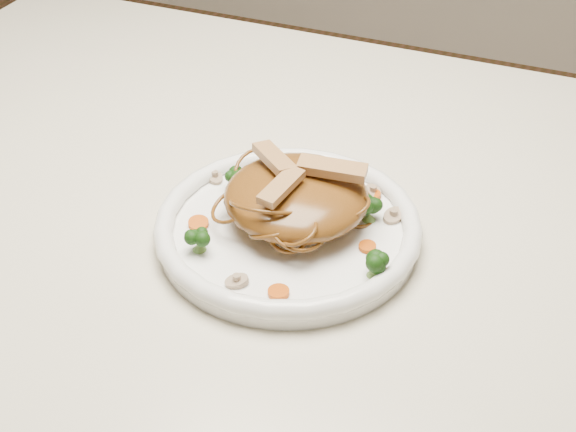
% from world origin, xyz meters
% --- Properties ---
extents(table, '(1.20, 0.80, 0.75)m').
position_xyz_m(table, '(0.00, 0.00, 0.65)').
color(table, beige).
rests_on(table, ground).
extents(plate, '(0.32, 0.32, 0.02)m').
position_xyz_m(plate, '(0.06, -0.08, 0.76)').
color(plate, white).
rests_on(plate, table).
extents(noodle_mound, '(0.18, 0.18, 0.05)m').
position_xyz_m(noodle_mound, '(0.06, -0.06, 0.79)').
color(noodle_mound, brown).
rests_on(noodle_mound, plate).
extents(chicken_a, '(0.07, 0.03, 0.01)m').
position_xyz_m(chicken_a, '(0.10, -0.05, 0.83)').
color(chicken_a, tan).
rests_on(chicken_a, noodle_mound).
extents(chicken_b, '(0.06, 0.06, 0.01)m').
position_xyz_m(chicken_b, '(0.04, -0.05, 0.83)').
color(chicken_b, tan).
rests_on(chicken_b, noodle_mound).
extents(chicken_c, '(0.03, 0.06, 0.01)m').
position_xyz_m(chicken_c, '(0.06, -0.10, 0.83)').
color(chicken_c, tan).
rests_on(chicken_c, noodle_mound).
extents(broccoli_0, '(0.03, 0.03, 0.03)m').
position_xyz_m(broccoli_0, '(0.14, -0.04, 0.78)').
color(broccoli_0, '#18370B').
rests_on(broccoli_0, plate).
extents(broccoli_1, '(0.03, 0.03, 0.03)m').
position_xyz_m(broccoli_1, '(-0.01, -0.04, 0.78)').
color(broccoli_1, '#18370B').
rests_on(broccoli_1, plate).
extents(broccoli_2, '(0.03, 0.03, 0.03)m').
position_xyz_m(broccoli_2, '(-0.00, -0.15, 0.78)').
color(broccoli_2, '#18370B').
rests_on(broccoli_2, plate).
extents(broccoli_3, '(0.03, 0.03, 0.03)m').
position_xyz_m(broccoli_3, '(0.17, -0.12, 0.78)').
color(broccoli_3, '#18370B').
rests_on(broccoli_3, plate).
extents(carrot_0, '(0.02, 0.02, 0.00)m').
position_xyz_m(carrot_0, '(0.13, 0.00, 0.77)').
color(carrot_0, '#BD4506').
rests_on(carrot_0, plate).
extents(carrot_1, '(0.03, 0.03, 0.00)m').
position_xyz_m(carrot_1, '(-0.02, -0.11, 0.77)').
color(carrot_1, '#BD4506').
rests_on(carrot_1, plate).
extents(carrot_2, '(0.02, 0.02, 0.00)m').
position_xyz_m(carrot_2, '(0.15, -0.08, 0.77)').
color(carrot_2, '#BD4506').
rests_on(carrot_2, plate).
extents(carrot_3, '(0.02, 0.02, 0.00)m').
position_xyz_m(carrot_3, '(0.03, 0.01, 0.77)').
color(carrot_3, '#BD4506').
rests_on(carrot_3, plate).
extents(carrot_4, '(0.03, 0.03, 0.00)m').
position_xyz_m(carrot_4, '(0.09, -0.18, 0.77)').
color(carrot_4, '#BD4506').
rests_on(carrot_4, plate).
extents(mushroom_0, '(0.03, 0.03, 0.01)m').
position_xyz_m(mushroom_0, '(0.05, -0.18, 0.77)').
color(mushroom_0, tan).
rests_on(mushroom_0, plate).
extents(mushroom_1, '(0.03, 0.03, 0.01)m').
position_xyz_m(mushroom_1, '(0.16, -0.03, 0.77)').
color(mushroom_1, tan).
rests_on(mushroom_1, plate).
extents(mushroom_2, '(0.03, 0.03, 0.01)m').
position_xyz_m(mushroom_2, '(-0.04, -0.03, 0.77)').
color(mushroom_2, tan).
rests_on(mushroom_2, plate).
extents(mushroom_3, '(0.03, 0.03, 0.01)m').
position_xyz_m(mushroom_3, '(0.13, 0.00, 0.77)').
color(mushroom_3, tan).
rests_on(mushroom_3, plate).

